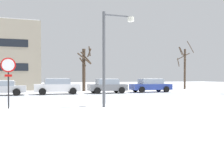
% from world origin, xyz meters
% --- Properties ---
extents(ground_plane, '(120.00, 120.00, 0.00)m').
position_xyz_m(ground_plane, '(0.00, 0.00, 0.00)').
color(ground_plane, white).
extents(road_surface, '(80.00, 8.37, 0.00)m').
position_xyz_m(road_surface, '(0.00, 3.18, 0.00)').
color(road_surface, '#B7BCC4').
rests_on(road_surface, ground).
extents(stop_sign, '(0.76, 0.16, 2.64)m').
position_xyz_m(stop_sign, '(-0.61, -1.68, 1.85)').
color(stop_sign, black).
rests_on(stop_sign, ground).
extents(street_lamp, '(1.82, 0.36, 5.15)m').
position_xyz_m(street_lamp, '(4.61, -2.66, 3.20)').
color(street_lamp, '#4C4F54').
rests_on(street_lamp, ground).
extents(parked_car_silver, '(4.32, 2.13, 1.34)m').
position_xyz_m(parked_car_silver, '(-2.10, 8.37, 0.70)').
color(parked_car_silver, silver).
rests_on(parked_car_silver, ground).
extents(parked_car_white, '(4.25, 2.07, 1.52)m').
position_xyz_m(parked_car_white, '(2.84, 8.41, 0.77)').
color(parked_car_white, white).
rests_on(parked_car_white, ground).
extents(parked_car_gray, '(3.85, 2.05, 1.47)m').
position_xyz_m(parked_car_gray, '(7.79, 8.33, 0.74)').
color(parked_car_gray, slate).
rests_on(parked_car_gray, ground).
extents(parked_car_blue, '(4.36, 2.05, 1.47)m').
position_xyz_m(parked_car_blue, '(12.73, 8.53, 0.75)').
color(parked_car_blue, '#283D93').
rests_on(parked_car_blue, ground).
extents(tree_far_left, '(2.36, 2.35, 6.32)m').
position_xyz_m(tree_far_left, '(20.17, 13.28, 3.10)').
color(tree_far_left, '#423326').
rests_on(tree_far_left, ground).
extents(tree_far_right, '(1.83, 1.65, 5.10)m').
position_xyz_m(tree_far_right, '(6.32, 12.58, 2.76)').
color(tree_far_right, '#423326').
rests_on(tree_far_right, ground).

